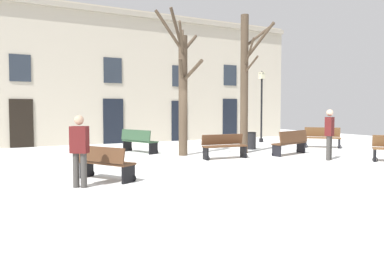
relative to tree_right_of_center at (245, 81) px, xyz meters
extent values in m
plane|color=white|center=(-2.14, -0.98, -2.90)|extent=(30.15, 30.15, 0.00)
cube|color=#BCB29E|center=(-2.14, 6.56, 0.57)|extent=(18.85, 0.40, 6.95)
cube|color=#A09786|center=(-2.14, 6.31, 3.79)|extent=(18.85, 0.30, 0.24)
cube|color=black|center=(-7.98, 6.34, -1.79)|extent=(1.00, 0.08, 2.23)
cube|color=#262D38|center=(-7.98, 6.34, 0.74)|extent=(0.90, 0.06, 1.23)
cube|color=black|center=(-3.72, 6.34, -1.75)|extent=(1.03, 0.08, 2.30)
cube|color=#262D38|center=(-3.72, 6.34, 0.84)|extent=(0.93, 0.06, 1.28)
cube|color=black|center=(0.00, 6.34, -1.79)|extent=(0.92, 0.08, 2.23)
cube|color=#262D38|center=(0.00, 6.34, 0.70)|extent=(0.83, 0.06, 1.16)
cube|color=black|center=(3.35, 6.34, -1.71)|extent=(0.98, 0.08, 2.39)
cube|color=#262D38|center=(3.35, 6.34, 0.89)|extent=(0.88, 0.06, 1.21)
cylinder|color=#4C3D2D|center=(-0.04, 0.03, -0.16)|extent=(0.31, 0.31, 5.49)
cylinder|color=#4C3D2D|center=(0.72, 0.07, 1.86)|extent=(1.58, 0.18, 1.18)
cylinder|color=#4C3D2D|center=(0.28, -0.48, 1.46)|extent=(0.77, 1.15, 1.44)
cylinder|color=#4C3D2D|center=(-0.05, -0.41, 0.56)|extent=(0.10, 0.93, 0.63)
cylinder|color=#4C3D2D|center=(-0.13, -0.40, 0.99)|extent=(0.29, 0.95, 1.10)
cylinder|color=#4C3D2D|center=(-2.53, 0.47, -0.64)|extent=(0.34, 0.34, 4.52)
cylinder|color=#4C3D2D|center=(-1.97, 1.03, 1.46)|extent=(1.25, 1.26, 1.00)
cylinder|color=#4C3D2D|center=(-2.84, -0.06, 1.35)|extent=(0.73, 1.16, 1.08)
cylinder|color=#4C3D2D|center=(-2.40, 0.76, 1.47)|extent=(0.37, 0.68, 1.02)
cylinder|color=#4C3D2D|center=(-2.70, 0.23, 0.28)|extent=(0.50, 0.63, 0.90)
cylinder|color=#4C3D2D|center=(-3.04, 0.55, 1.75)|extent=(1.14, 0.31, 1.53)
cylinder|color=#4C3D2D|center=(-2.89, 0.19, 1.71)|extent=(0.87, 0.69, 1.50)
cylinder|color=#4C3D2D|center=(-2.42, -0.08, 0.25)|extent=(0.37, 1.18, 0.77)
cylinder|color=black|center=(3.56, 3.55, -1.22)|extent=(0.10, 0.10, 3.38)
cylinder|color=black|center=(3.56, 3.55, -2.80)|extent=(0.22, 0.22, 0.20)
cube|color=beige|center=(3.56, 3.55, 0.65)|extent=(0.24, 0.24, 0.36)
cone|color=black|center=(3.56, 3.55, 0.83)|extent=(0.30, 0.30, 0.14)
cylinder|color=black|center=(1.04, 1.01, -2.54)|extent=(0.41, 0.41, 0.72)
torus|color=black|center=(1.04, 1.01, -2.17)|extent=(0.44, 0.44, 0.04)
cube|color=#51331E|center=(-1.60, -1.04, -2.45)|extent=(1.66, 0.53, 0.05)
cube|color=#51331E|center=(-1.58, -0.85, -2.23)|extent=(1.63, 0.21, 0.37)
cube|color=black|center=(-2.35, -0.99, -2.68)|extent=(0.09, 0.38, 0.45)
torus|color=black|center=(-2.36, -1.15, -2.82)|extent=(0.17, 0.04, 0.17)
cube|color=black|center=(-0.84, -1.09, -2.68)|extent=(0.09, 0.38, 0.45)
torus|color=black|center=(-0.86, -1.25, -2.82)|extent=(0.17, 0.04, 0.17)
cube|color=brown|center=(4.34, 0.06, -2.45)|extent=(1.46, 1.41, 0.05)
cube|color=brown|center=(4.49, 0.22, -2.20)|extent=(1.20, 1.13, 0.43)
cube|color=black|center=(3.82, 0.55, -2.68)|extent=(0.34, 0.35, 0.45)
torus|color=black|center=(3.69, 0.41, -2.82)|extent=(0.14, 0.14, 0.17)
cube|color=black|center=(4.86, -0.43, -2.68)|extent=(0.34, 0.35, 0.45)
torus|color=black|center=(4.73, -0.57, -2.82)|extent=(0.14, 0.14, 0.17)
cube|color=black|center=(2.60, -3.84, -2.68)|extent=(0.33, 0.31, 0.44)
torus|color=black|center=(2.48, -3.95, -2.82)|extent=(0.14, 0.15, 0.17)
cube|color=#51331E|center=(1.25, -1.18, -2.46)|extent=(1.85, 0.86, 0.05)
cube|color=#51331E|center=(1.30, -1.36, -2.19)|extent=(1.77, 0.58, 0.45)
cube|color=black|center=(2.07, -0.96, -2.68)|extent=(0.15, 0.37, 0.45)
torus|color=black|center=(2.03, -0.81, -2.82)|extent=(0.17, 0.07, 0.17)
cube|color=black|center=(0.44, -1.40, -2.68)|extent=(0.15, 0.37, 0.45)
torus|color=black|center=(0.40, -1.25, -2.82)|extent=(0.17, 0.07, 0.17)
cube|color=#51331E|center=(-6.24, -2.94, -2.47)|extent=(1.22, 1.53, 0.05)
cube|color=#51331E|center=(-6.42, -3.06, -2.24)|extent=(0.92, 1.33, 0.38)
cube|color=black|center=(-5.86, -3.53, -2.69)|extent=(0.39, 0.28, 0.44)
torus|color=black|center=(-5.70, -3.43, -2.82)|extent=(0.12, 0.16, 0.17)
cube|color=black|center=(-6.62, -2.36, -2.69)|extent=(0.39, 0.28, 0.44)
torus|color=black|center=(-6.47, -2.26, -2.82)|extent=(0.12, 0.16, 0.17)
cube|color=#2D4C33|center=(-3.74, 2.03, -2.44)|extent=(1.11, 1.75, 0.05)
cube|color=#2D4C33|center=(-3.94, 1.94, -2.18)|extent=(0.75, 1.60, 0.43)
cube|color=black|center=(-3.43, 1.30, -2.67)|extent=(0.42, 0.22, 0.47)
torus|color=black|center=(-3.25, 1.38, -2.82)|extent=(0.09, 0.17, 0.17)
cube|color=black|center=(-4.05, 2.75, -2.67)|extent=(0.42, 0.22, 0.47)
torus|color=black|center=(-3.87, 2.83, -2.82)|extent=(0.09, 0.17, 0.17)
cylinder|color=#403D3A|center=(-6.90, -3.59, -2.51)|extent=(0.14, 0.14, 0.78)
cylinder|color=#403D3A|center=(-7.05, -3.49, -2.51)|extent=(0.14, 0.14, 0.78)
cube|color=#591919|center=(-6.98, -3.54, -1.82)|extent=(0.44, 0.39, 0.60)
sphere|color=tan|center=(-6.98, -3.54, -1.39)|extent=(0.21, 0.21, 0.21)
cylinder|color=#403D3A|center=(1.37, -2.98, -2.48)|extent=(0.14, 0.14, 0.84)
cylinder|color=#403D3A|center=(1.53, -2.90, -2.48)|extent=(0.14, 0.14, 0.84)
cube|color=#591919|center=(1.45, -2.94, -1.74)|extent=(0.44, 0.36, 0.65)
sphere|color=beige|center=(1.45, -2.94, -1.26)|extent=(0.23, 0.23, 0.23)
camera|label=1|loc=(-8.27, -11.71, -1.15)|focal=33.16mm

